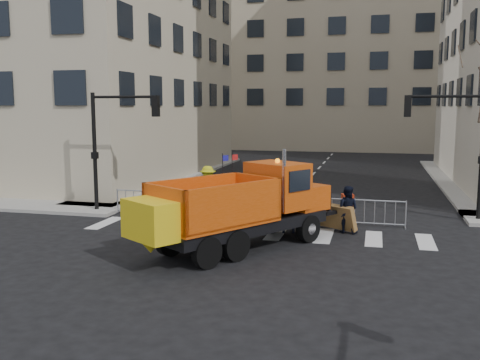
% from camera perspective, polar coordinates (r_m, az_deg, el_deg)
% --- Properties ---
extents(ground, '(120.00, 120.00, 0.00)m').
position_cam_1_polar(ground, '(15.50, -2.41, -10.14)').
color(ground, black).
rests_on(ground, ground).
extents(sidewalk_back, '(64.00, 5.00, 0.15)m').
position_cam_1_polar(sidewalk_back, '(23.49, 3.56, -3.73)').
color(sidewalk_back, gray).
rests_on(sidewalk_back, ground).
extents(building_far, '(30.00, 18.00, 24.00)m').
position_cam_1_polar(building_far, '(66.64, 10.86, 13.93)').
color(building_far, tan).
rests_on(building_far, ground).
extents(traffic_light_left, '(0.18, 0.18, 5.40)m').
position_cam_1_polar(traffic_light_left, '(24.94, -15.23, 2.78)').
color(traffic_light_left, black).
rests_on(traffic_light_left, ground).
extents(crowd_barriers, '(12.60, 0.60, 1.10)m').
position_cam_1_polar(crowd_barriers, '(22.68, 1.28, -2.91)').
color(crowd_barriers, '#9EA0A5').
rests_on(crowd_barriers, ground).
extents(plow_truck, '(6.72, 8.59, 3.39)m').
position_cam_1_polar(plow_truck, '(17.82, -0.22, -2.74)').
color(plow_truck, black).
rests_on(plow_truck, ground).
extents(cop_a, '(0.87, 0.72, 2.05)m').
position_cam_1_polar(cop_a, '(20.33, 5.17, -2.84)').
color(cop_a, black).
rests_on(cop_a, ground).
extents(cop_b, '(0.99, 0.83, 1.81)m').
position_cam_1_polar(cop_b, '(20.72, 11.32, -3.09)').
color(cop_b, black).
rests_on(cop_b, ground).
extents(cop_c, '(0.97, 1.16, 1.85)m').
position_cam_1_polar(cop_c, '(20.14, 7.53, -3.27)').
color(cop_c, black).
rests_on(cop_c, ground).
extents(worker, '(1.38, 0.95, 1.96)m').
position_cam_1_polar(worker, '(24.39, -3.45, -0.78)').
color(worker, gold).
rests_on(worker, sidewalk_back).
extents(newspaper_box, '(0.55, 0.51, 1.10)m').
position_cam_1_polar(newspaper_box, '(22.29, 11.37, -2.87)').
color(newspaper_box, '#9A230B').
rests_on(newspaper_box, sidewalk_back).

